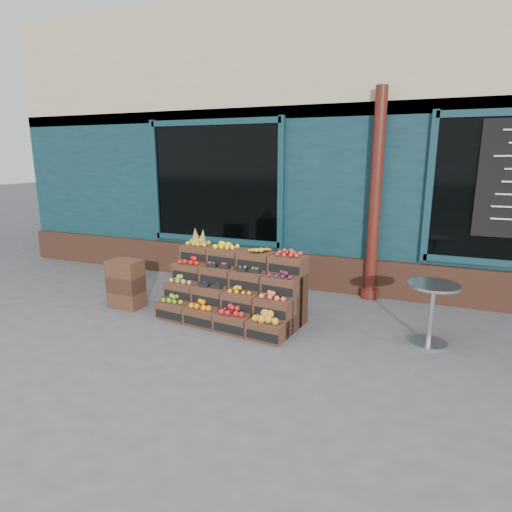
% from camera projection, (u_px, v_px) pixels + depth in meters
% --- Properties ---
extents(ground, '(60.00, 60.00, 0.00)m').
position_uv_depth(ground, '(249.00, 334.00, 5.44)').
color(ground, '#4E4E51').
rests_on(ground, ground).
extents(shop_facade, '(12.00, 6.24, 4.80)m').
position_uv_depth(shop_facade, '(340.00, 147.00, 9.49)').
color(shop_facade, '#102E36').
rests_on(shop_facade, ground).
extents(crate_display, '(2.00, 1.13, 1.20)m').
position_uv_depth(crate_display, '(233.00, 293.00, 5.90)').
color(crate_display, '#45291B').
rests_on(crate_display, ground).
extents(spare_crates, '(0.48, 0.34, 0.72)m').
position_uv_depth(spare_crates, '(126.00, 284.00, 6.34)').
color(spare_crates, '#45291B').
rests_on(spare_crates, ground).
extents(bistro_table, '(0.60, 0.60, 0.76)m').
position_uv_depth(bistro_table, '(432.00, 307.00, 5.05)').
color(bistro_table, '#AEB1B5').
rests_on(bistro_table, ground).
extents(shopkeeper, '(0.79, 0.61, 1.91)m').
position_uv_depth(shopkeeper, '(234.00, 221.00, 8.46)').
color(shopkeeper, '#195728').
rests_on(shopkeeper, ground).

